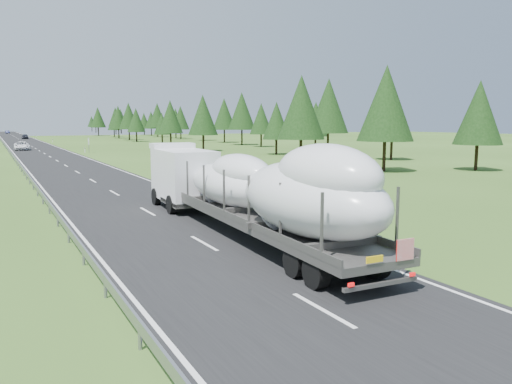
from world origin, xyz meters
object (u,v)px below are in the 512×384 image
highway_sign (89,142)px  distant_car_dark (25,136)px  distant_car_blue (7,132)px  boat_truck (250,186)px  distant_van (22,146)px

highway_sign → distant_car_dark: bearing=93.7°
highway_sign → distant_car_blue: size_ratio=0.58×
boat_truck → distant_car_dark: boat_truck is taller
boat_truck → distant_car_blue: bearing=90.7°
boat_truck → distant_car_blue: boat_truck is taller
distant_van → distant_car_dark: bearing=87.5°
boat_truck → distant_van: 85.44m
distant_car_blue → distant_van: bearing=-95.2°
boat_truck → distant_van: boat_truck is taller
distant_van → distant_car_dark: distant_van is taller
distant_car_dark → boat_truck: bearing=-85.4°
distant_car_blue → highway_sign: bearing=-91.7°
boat_truck → distant_car_blue: size_ratio=4.78×
distant_van → distant_car_dark: (4.61, 68.38, -0.02)m
distant_van → distant_car_blue: size_ratio=1.30×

